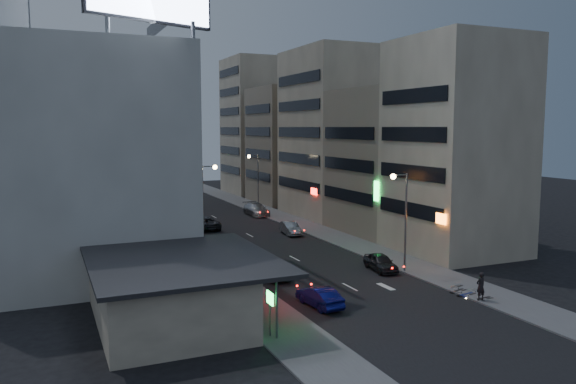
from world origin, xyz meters
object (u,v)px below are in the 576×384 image
parked_car_right_far (256,209)px  parked_car_right_near (381,262)px  scooter_black_a (489,289)px  scooter_black_b (462,282)px  road_car_blue (319,297)px  road_car_silver (276,269)px  parked_car_right_mid (290,228)px  scooter_blue (471,285)px  parked_car_left (205,223)px  scooter_silver_b (457,277)px  person (481,286)px  scooter_silver_a (480,281)px

parked_car_right_far → parked_car_right_near: bearing=-91.7°
scooter_black_a → scooter_black_b: (-0.43, 2.30, -0.01)m
road_car_blue → road_car_silver: size_ratio=0.86×
parked_car_right_mid → road_car_silver: (-8.26, -15.81, -0.01)m
road_car_silver → scooter_blue: road_car_silver is taller
parked_car_left → scooter_silver_b: (11.01, -30.55, -0.11)m
road_car_blue → person: 11.07m
person → scooter_black_a: bearing=-164.5°
person → road_car_blue: bearing=-22.4°
road_car_silver → parked_car_right_mid: bearing=-106.3°
road_car_blue → scooter_silver_b: 11.67m
parked_car_left → scooter_black_a: parked_car_left is taller
person → scooter_black_a: 1.32m
parked_car_right_mid → road_car_blue: size_ratio=1.04×
parked_car_left → parked_car_right_mid: bearing=137.1°
road_car_blue → parked_car_right_near: bearing=-149.0°
parked_car_right_mid → scooter_silver_b: parked_car_right_mid is taller
parked_car_right_near → scooter_blue: size_ratio=2.40×
road_car_silver → person: size_ratio=2.44×
parked_car_right_mid → scooter_blue: 25.71m
parked_car_right_far → scooter_black_b: size_ratio=3.40×
scooter_blue → scooter_silver_b: bearing=-21.5°
scooter_black_a → scooter_silver_a: bearing=-26.4°
scooter_blue → road_car_silver: bearing=39.8°
parked_car_left → road_car_silver: parked_car_left is taller
scooter_black_b → scooter_silver_b: (0.43, 0.96, 0.02)m
road_car_silver → parked_car_right_near: bearing=-179.3°
parked_car_right_near → scooter_silver_a: bearing=-56.6°
road_car_silver → scooter_silver_a: (12.36, -9.17, -0.06)m
scooter_black_a → scooter_silver_a: 2.05m
parked_car_right_mid → scooter_black_a: 27.04m
parked_car_right_far → person: bearing=-89.1°
parked_car_left → scooter_blue: parked_car_left is taller
scooter_black_b → parked_car_left: bearing=1.3°
parked_car_left → parked_car_right_far: parked_car_right_far is taller
parked_car_right_mid → road_car_silver: bearing=-112.0°
parked_car_right_mid → parked_car_left: 10.44m
parked_car_left → parked_car_right_far: 11.68m
parked_car_right_mid → scooter_silver_b: (3.24, -23.58, -0.05)m
parked_car_right_far → scooter_black_b: 38.88m
road_car_blue → scooter_black_b: road_car_blue is taller
parked_car_right_near → scooter_silver_a: 8.37m
parked_car_left → parked_car_right_far: size_ratio=0.96×
scooter_black_b → scooter_black_a: bearing=173.3°
scooter_black_a → scooter_blue: scooter_blue is taller
parked_car_right_near → scooter_silver_a: (3.63, -7.54, -0.08)m
scooter_silver_a → scooter_black_b: size_ratio=1.00×
scooter_silver_a → scooter_blue: 1.42m
road_car_silver → scooter_silver_b: size_ratio=2.74×
road_car_blue → road_car_silver: road_car_silver is taller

